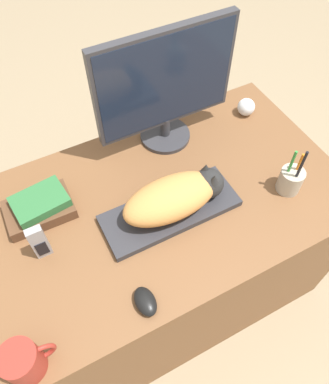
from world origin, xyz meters
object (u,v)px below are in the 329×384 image
object	(u,v)px
cat	(178,195)
phone	(39,242)
pen_cup	(291,180)
baseball	(246,107)
monitor	(166,85)
computer_mouse	(145,301)
keyboard	(171,210)
coffee_mug	(24,362)
book_stack	(40,207)

from	to	relation	value
cat	phone	distance (m)	0.44
pen_cup	baseball	bearing A→B (deg)	76.91
monitor	pen_cup	xyz separation A→B (m)	(0.26, -0.41, -0.19)
phone	pen_cup	bearing A→B (deg)	-10.18
monitor	computer_mouse	size ratio (longest dim) A/B	5.53
keyboard	baseball	distance (m)	0.56
computer_mouse	pen_cup	bearing A→B (deg)	12.79
keyboard	monitor	distance (m)	0.41
cat	computer_mouse	size ratio (longest dim) A/B	3.81
coffee_mug	baseball	world-z (taller)	coffee_mug
cat	pen_cup	distance (m)	0.39
phone	book_stack	bearing A→B (deg)	76.60
computer_mouse	phone	distance (m)	0.35
coffee_mug	computer_mouse	bearing A→B (deg)	1.76
keyboard	pen_cup	distance (m)	0.41
keyboard	book_stack	bearing A→B (deg)	152.70
pen_cup	book_stack	world-z (taller)	pen_cup
keyboard	coffee_mug	xyz separation A→B (m)	(-0.54, -0.25, 0.04)
keyboard	book_stack	xyz separation A→B (m)	(-0.38, 0.19, 0.02)
cat	monitor	xyz separation A→B (m)	(0.12, 0.31, 0.16)
monitor	pen_cup	bearing A→B (deg)	-58.00
keyboard	book_stack	distance (m)	0.42
keyboard	cat	bearing A→B (deg)	0.00
monitor	keyboard	bearing A→B (deg)	-114.47
monitor	phone	xyz separation A→B (m)	(-0.55, -0.27, -0.17)
monitor	baseball	world-z (taller)	monitor
pen_cup	book_stack	bearing A→B (deg)	159.31
coffee_mug	phone	xyz separation A→B (m)	(0.13, 0.29, 0.01)
keyboard	computer_mouse	distance (m)	0.32
monitor	phone	size ratio (longest dim) A/B	3.65
coffee_mug	baseball	bearing A→B (deg)	27.14
monitor	book_stack	distance (m)	0.57
computer_mouse	baseball	size ratio (longest dim) A/B	1.32
keyboard	cat	distance (m)	0.07
keyboard	computer_mouse	size ratio (longest dim) A/B	4.97
cat	keyboard	bearing A→B (deg)	-180.00
coffee_mug	pen_cup	xyz separation A→B (m)	(0.94, 0.15, -0.01)
cat	pen_cup	bearing A→B (deg)	-14.66
keyboard	computer_mouse	world-z (taller)	computer_mouse
monitor	coffee_mug	distance (m)	0.90
monitor	phone	bearing A→B (deg)	-154.41
computer_mouse	phone	size ratio (longest dim) A/B	0.66
monitor	baseball	bearing A→B (deg)	-5.29
coffee_mug	book_stack	xyz separation A→B (m)	(0.16, 0.44, -0.02)
computer_mouse	cat	bearing A→B (deg)	45.69
keyboard	cat	world-z (taller)	cat
coffee_mug	pen_cup	distance (m)	0.95
computer_mouse	phone	xyz separation A→B (m)	(-0.20, 0.28, 0.05)
phone	baseball	bearing A→B (deg)	14.56
pen_cup	phone	size ratio (longest dim) A/B	1.49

